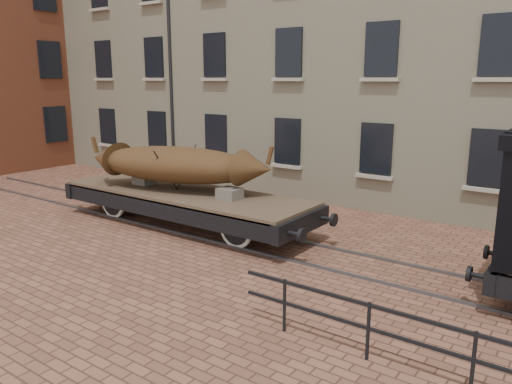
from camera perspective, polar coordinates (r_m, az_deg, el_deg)
The scene contains 5 objects.
ground at distance 13.85m, azimuth 1.26°, elevation -6.02°, with size 90.00×90.00×0.00m, color brown.
warehouse_cream at distance 21.41m, azimuth 25.00°, elevation 18.46°, with size 40.00×10.19×14.00m.
rail_track at distance 13.84m, azimuth 1.26°, elevation -5.90°, with size 30.00×1.52×0.06m.
flatcar_wagon at distance 15.49m, azimuth -8.15°, elevation -0.69°, with size 9.44×2.56×1.43m.
iron_boat at distance 15.50m, azimuth -9.09°, elevation 3.14°, with size 6.29×2.99×1.53m.
Camera 1 is at (7.43, -10.80, 4.47)m, focal length 35.00 mm.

